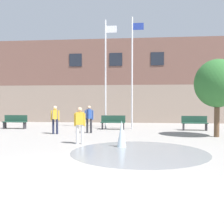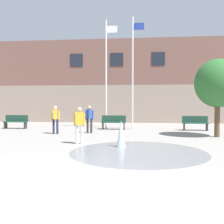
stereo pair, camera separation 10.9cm
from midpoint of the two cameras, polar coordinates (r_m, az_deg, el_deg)
ground_plane at (r=6.14m, az=-13.03°, el=-15.17°), size 100.00×100.00×0.00m
library_building at (r=25.55m, az=1.76°, el=6.29°), size 36.00×6.05×7.20m
splash_fountain at (r=10.04m, az=4.34°, el=-6.87°), size 4.97×4.97×1.08m
park_bench_left_of_flagpoles at (r=18.80m, az=-20.04°, el=-1.95°), size 1.60×0.44×0.91m
park_bench_under_right_flagpole at (r=17.18m, az=0.53°, el=-2.20°), size 1.60×0.44×0.91m
park_bench_near_trashcan at (r=17.41m, az=17.84°, el=-2.26°), size 1.60×0.44×0.91m
adult_in_red at (r=15.06m, az=-12.02°, el=-1.17°), size 0.50×0.38×1.59m
adult_watching at (r=15.24m, az=-4.74°, el=-1.08°), size 0.50×0.39×1.59m
teen_by_trashcan at (r=11.34m, az=-6.84°, el=-2.27°), size 0.50×0.26×1.59m
flagpole_left at (r=17.73m, az=-1.01°, el=8.90°), size 0.80×0.10×7.25m
flagpole_right at (r=17.61m, az=4.80°, el=9.17°), size 0.80×0.10×7.39m
street_tree_near_building at (r=14.54m, az=22.24°, el=5.76°), size 2.33×2.33×4.01m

